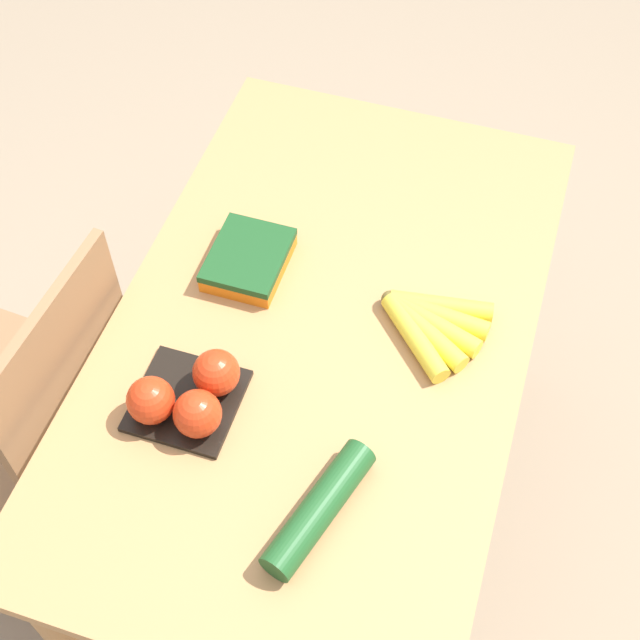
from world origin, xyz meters
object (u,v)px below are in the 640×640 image
(chair, at_px, (39,416))
(tomato_pack, at_px, (188,396))
(banana_bunch, at_px, (429,322))
(carrot_bag, at_px, (248,258))
(cucumber_near, at_px, (319,508))

(chair, distance_m, tomato_pack, 0.51)
(chair, height_order, banana_bunch, chair)
(banana_bunch, relative_size, carrot_bag, 1.21)
(chair, bearing_deg, carrot_bag, 131.34)
(banana_bunch, height_order, cucumber_near, cucumber_near)
(chair, xyz_separation_m, carrot_bag, (0.29, -0.37, 0.31))
(tomato_pack, xyz_separation_m, cucumber_near, (-0.12, -0.26, -0.02))
(banana_bunch, bearing_deg, tomato_pack, 129.90)
(carrot_bag, bearing_deg, cucumber_near, -147.48)
(chair, distance_m, banana_bunch, 0.83)
(chair, distance_m, carrot_bag, 0.56)
(tomato_pack, relative_size, carrot_bag, 1.04)
(banana_bunch, bearing_deg, carrot_bag, 84.37)
(tomato_pack, distance_m, cucumber_near, 0.29)
(tomato_pack, bearing_deg, banana_bunch, -50.10)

